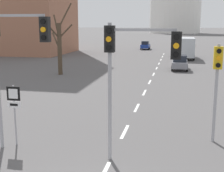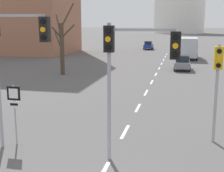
# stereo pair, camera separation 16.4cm
# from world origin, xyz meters

# --- Properties ---
(lane_stripe_1) EXTENTS (0.16, 2.00, 0.01)m
(lane_stripe_1) POSITION_xyz_m (0.00, 6.96, 0.00)
(lane_stripe_1) COLOR silver
(lane_stripe_1) RESTS_ON ground_plane
(lane_stripe_2) EXTENTS (0.16, 2.00, 0.01)m
(lane_stripe_2) POSITION_xyz_m (0.00, 11.46, 0.00)
(lane_stripe_2) COLOR silver
(lane_stripe_2) RESTS_ON ground_plane
(lane_stripe_3) EXTENTS (0.16, 2.00, 0.01)m
(lane_stripe_3) POSITION_xyz_m (0.00, 15.96, 0.00)
(lane_stripe_3) COLOR silver
(lane_stripe_3) RESTS_ON ground_plane
(lane_stripe_4) EXTENTS (0.16, 2.00, 0.01)m
(lane_stripe_4) POSITION_xyz_m (0.00, 20.46, 0.00)
(lane_stripe_4) COLOR silver
(lane_stripe_4) RESTS_ON ground_plane
(lane_stripe_5) EXTENTS (0.16, 2.00, 0.01)m
(lane_stripe_5) POSITION_xyz_m (0.00, 24.96, 0.00)
(lane_stripe_5) COLOR silver
(lane_stripe_5) RESTS_ON ground_plane
(lane_stripe_6) EXTENTS (0.16, 2.00, 0.01)m
(lane_stripe_6) POSITION_xyz_m (0.00, 29.46, 0.00)
(lane_stripe_6) COLOR silver
(lane_stripe_6) RESTS_ON ground_plane
(lane_stripe_7) EXTENTS (0.16, 2.00, 0.01)m
(lane_stripe_7) POSITION_xyz_m (0.00, 33.96, 0.00)
(lane_stripe_7) COLOR silver
(lane_stripe_7) RESTS_ON ground_plane
(lane_stripe_8) EXTENTS (0.16, 2.00, 0.01)m
(lane_stripe_8) POSITION_xyz_m (0.00, 38.46, 0.00)
(lane_stripe_8) COLOR silver
(lane_stripe_8) RESTS_ON ground_plane
(lane_stripe_9) EXTENTS (0.16, 2.00, 0.01)m
(lane_stripe_9) POSITION_xyz_m (0.00, 42.96, 0.00)
(lane_stripe_9) COLOR silver
(lane_stripe_9) RESTS_ON ground_plane
(lane_stripe_10) EXTENTS (0.16, 2.00, 0.01)m
(lane_stripe_10) POSITION_xyz_m (0.00, 47.46, 0.00)
(lane_stripe_10) COLOR silver
(lane_stripe_10) RESTS_ON ground_plane
(traffic_signal_near_left) EXTENTS (2.53, 0.34, 5.75)m
(traffic_signal_near_left) POSITION_xyz_m (-4.07, 3.95, 4.37)
(traffic_signal_near_left) COLOR #9E9EA3
(traffic_signal_near_left) RESTS_ON ground_plane
(traffic_signal_near_right) EXTENTS (0.36, 0.34, 4.34)m
(traffic_signal_near_right) POSITION_xyz_m (4.07, 6.52, 3.04)
(traffic_signal_near_right) COLOR #9E9EA3
(traffic_signal_near_right) RESTS_ON ground_plane
(traffic_signal_centre_tall) EXTENTS (2.73, 0.34, 5.22)m
(traffic_signal_centre_tall) POSITION_xyz_m (0.77, 3.74, 3.98)
(traffic_signal_centre_tall) COLOR #9E9EA3
(traffic_signal_centre_tall) RESTS_ON ground_plane
(route_sign_post) EXTENTS (0.60, 0.08, 2.64)m
(route_sign_post) POSITION_xyz_m (-4.34, 4.32, 1.80)
(route_sign_post) COLOR #9E9EA3
(route_sign_post) RESTS_ON ground_plane
(sedan_near_left) EXTENTS (1.72, 4.06, 1.71)m
(sedan_near_left) POSITION_xyz_m (-4.16, 56.60, 0.86)
(sedan_near_left) COLOR navy
(sedan_near_left) RESTS_ON ground_plane
(sedan_near_right) EXTENTS (1.94, 3.86, 1.64)m
(sedan_near_right) POSITION_xyz_m (4.71, 67.74, 0.81)
(sedan_near_right) COLOR maroon
(sedan_near_right) RESTS_ON ground_plane
(sedan_mid_centre) EXTENTS (1.79, 3.93, 1.69)m
(sedan_mid_centre) POSITION_xyz_m (2.64, 28.69, 0.84)
(sedan_mid_centre) COLOR slate
(sedan_mid_centre) RESTS_ON ground_plane
(delivery_truck) EXTENTS (2.44, 7.20, 3.14)m
(delivery_truck) POSITION_xyz_m (3.53, 40.68, 1.70)
(delivery_truck) COLOR #333842
(delivery_truck) RESTS_ON ground_plane
(bare_tree_left_near) EXTENTS (2.82, 2.73, 7.20)m
(bare_tree_left_near) POSITION_xyz_m (-9.45, 22.82, 3.05)
(bare_tree_left_near) COLOR #473828
(bare_tree_left_near) RESTS_ON ground_plane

